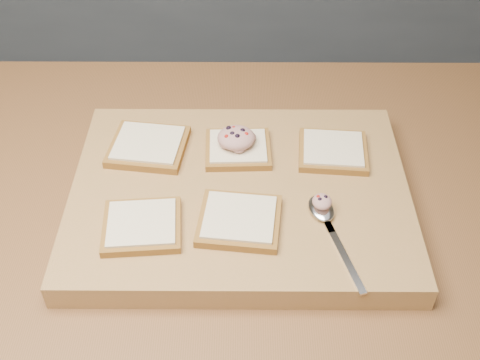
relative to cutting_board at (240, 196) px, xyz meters
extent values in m
cube|color=slate|center=(0.05, 0.04, -0.50)|extent=(1.90, 0.75, 0.84)
cube|color=brown|center=(0.05, 0.04, -0.05)|extent=(2.00, 0.80, 0.06)
cube|color=slate|center=(0.05, 1.47, -0.47)|extent=(3.60, 0.60, 0.90)
cube|color=tan|center=(0.00, 0.00, 0.00)|extent=(0.55, 0.42, 0.04)
cube|color=olive|center=(-0.16, 0.09, 0.03)|extent=(0.14, 0.13, 0.01)
cube|color=#FFE5C2|center=(-0.16, 0.09, 0.04)|extent=(0.12, 0.11, 0.00)
cube|color=olive|center=(0.00, 0.09, 0.03)|extent=(0.11, 0.11, 0.01)
cube|color=#FFE5C2|center=(0.00, 0.09, 0.04)|extent=(0.10, 0.09, 0.00)
cube|color=olive|center=(0.16, 0.08, 0.03)|extent=(0.12, 0.12, 0.01)
cube|color=#FFE5C2|center=(0.16, 0.08, 0.04)|extent=(0.11, 0.10, 0.00)
cube|color=olive|center=(-0.15, -0.10, 0.03)|extent=(0.13, 0.12, 0.01)
cube|color=#FFE5C2|center=(-0.15, -0.10, 0.04)|extent=(0.11, 0.10, 0.00)
cube|color=olive|center=(0.00, -0.08, 0.03)|extent=(0.13, 0.13, 0.01)
cube|color=#FFE5C2|center=(0.00, -0.08, 0.04)|extent=(0.12, 0.11, 0.00)
ellipsoid|color=tan|center=(-0.01, 0.09, 0.05)|extent=(0.06, 0.06, 0.03)
sphere|color=black|center=(0.00, 0.09, 0.06)|extent=(0.01, 0.01, 0.01)
sphere|color=black|center=(-0.02, 0.10, 0.06)|extent=(0.01, 0.01, 0.01)
sphere|color=black|center=(0.00, 0.08, 0.06)|extent=(0.01, 0.01, 0.01)
sphere|color=black|center=(-0.01, 0.08, 0.06)|extent=(0.01, 0.01, 0.01)
sphere|color=#A5140C|center=(0.01, 0.08, 0.06)|extent=(0.01, 0.01, 0.01)
sphere|color=#A5140C|center=(-0.01, 0.10, 0.06)|extent=(0.01, 0.01, 0.01)
sphere|color=#A5140C|center=(-0.02, 0.08, 0.06)|extent=(0.01, 0.01, 0.01)
ellipsoid|color=silver|center=(0.13, -0.06, 0.03)|extent=(0.05, 0.07, 0.01)
cube|color=silver|center=(0.13, -0.08, 0.02)|extent=(0.02, 0.04, 0.00)
cube|color=silver|center=(0.15, -0.14, 0.02)|extent=(0.05, 0.14, 0.00)
ellipsoid|color=tan|center=(0.13, -0.06, 0.04)|extent=(0.03, 0.03, 0.02)
sphere|color=black|center=(0.13, -0.05, 0.05)|extent=(0.01, 0.01, 0.01)
sphere|color=black|center=(0.12, -0.06, 0.05)|extent=(0.01, 0.01, 0.01)
sphere|color=#A5140C|center=(0.12, -0.05, 0.05)|extent=(0.01, 0.01, 0.01)
camera|label=1|loc=(0.00, -0.71, 0.70)|focal=45.00mm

